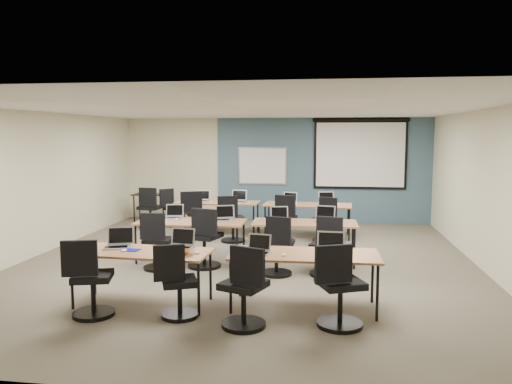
% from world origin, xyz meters
% --- Properties ---
extents(floor, '(8.00, 9.00, 0.02)m').
position_xyz_m(floor, '(0.00, 0.00, 0.00)').
color(floor, '#6B6354').
rests_on(floor, ground).
extents(ceiling, '(8.00, 9.00, 0.02)m').
position_xyz_m(ceiling, '(0.00, 0.00, 2.70)').
color(ceiling, white).
rests_on(ceiling, ground).
extents(wall_back, '(8.00, 0.04, 2.70)m').
position_xyz_m(wall_back, '(0.00, 4.50, 1.35)').
color(wall_back, beige).
rests_on(wall_back, ground).
extents(wall_front, '(8.00, 0.04, 2.70)m').
position_xyz_m(wall_front, '(0.00, -4.50, 1.35)').
color(wall_front, beige).
rests_on(wall_front, ground).
extents(wall_left, '(0.04, 9.00, 2.70)m').
position_xyz_m(wall_left, '(-4.00, 0.00, 1.35)').
color(wall_left, beige).
rests_on(wall_left, ground).
extents(wall_right, '(0.04, 9.00, 2.70)m').
position_xyz_m(wall_right, '(4.00, 0.00, 1.35)').
color(wall_right, beige).
rests_on(wall_right, ground).
extents(blue_accent_panel, '(5.50, 0.04, 2.70)m').
position_xyz_m(blue_accent_panel, '(1.25, 4.47, 1.35)').
color(blue_accent_panel, '#3D5977').
rests_on(blue_accent_panel, wall_back).
extents(whiteboard, '(1.28, 0.03, 0.98)m').
position_xyz_m(whiteboard, '(-0.30, 4.43, 1.45)').
color(whiteboard, '#959EAA').
rests_on(whiteboard, wall_back).
extents(projector_screen, '(2.40, 0.10, 1.82)m').
position_xyz_m(projector_screen, '(2.20, 4.41, 1.89)').
color(projector_screen, black).
rests_on(projector_screen, wall_back).
extents(training_table_front_left, '(1.81, 0.76, 0.73)m').
position_xyz_m(training_table_front_left, '(-1.03, -2.29, 0.69)').
color(training_table_front_left, '#AA6F49').
rests_on(training_table_front_left, floor).
extents(training_table_front_right, '(1.94, 0.81, 0.73)m').
position_xyz_m(training_table_front_right, '(1.11, -2.13, 0.69)').
color(training_table_front_right, '#A55F34').
rests_on(training_table_front_right, floor).
extents(training_table_mid_left, '(1.93, 0.80, 0.73)m').
position_xyz_m(training_table_mid_left, '(-1.01, 0.02, 0.69)').
color(training_table_mid_left, '#A36B3F').
rests_on(training_table_mid_left, floor).
extents(training_table_mid_right, '(1.84, 0.77, 0.73)m').
position_xyz_m(training_table_mid_right, '(1.00, 0.22, 0.69)').
color(training_table_mid_right, olive).
rests_on(training_table_mid_right, floor).
extents(training_table_back_left, '(1.90, 0.79, 0.73)m').
position_xyz_m(training_table_back_left, '(-1.11, 2.64, 0.69)').
color(training_table_back_left, brown).
rests_on(training_table_back_left, floor).
extents(training_table_back_right, '(1.94, 0.81, 0.73)m').
position_xyz_m(training_table_back_right, '(0.96, 2.53, 0.69)').
color(training_table_back_right, brown).
rests_on(training_table_back_right, floor).
extents(laptop_0, '(0.36, 0.30, 0.27)m').
position_xyz_m(laptop_0, '(-1.43, -2.13, 0.80)').
color(laptop_0, '#B5B5B5').
rests_on(laptop_0, training_table_front_left).
extents(mouse_0, '(0.09, 0.12, 0.04)m').
position_xyz_m(mouse_0, '(-1.26, -2.36, 0.74)').
color(mouse_0, white).
rests_on(mouse_0, training_table_front_left).
extents(task_chair_0, '(0.53, 0.52, 1.00)m').
position_xyz_m(task_chair_0, '(-1.51, -2.84, 0.41)').
color(task_chair_0, black).
rests_on(task_chair_0, floor).
extents(laptop_1, '(0.34, 0.29, 0.26)m').
position_xyz_m(laptop_1, '(-0.57, -2.03, 0.79)').
color(laptop_1, '#B1B1B1').
rests_on(laptop_1, training_table_front_left).
extents(mouse_1, '(0.08, 0.11, 0.03)m').
position_xyz_m(mouse_1, '(-0.26, -2.33, 0.74)').
color(mouse_1, white).
rests_on(mouse_1, training_table_front_left).
extents(task_chair_1, '(0.49, 0.47, 0.95)m').
position_xyz_m(task_chair_1, '(-0.42, -2.73, 0.39)').
color(task_chair_1, black).
rests_on(task_chair_1, floor).
extents(laptop_2, '(0.31, 0.26, 0.24)m').
position_xyz_m(laptop_2, '(0.52, -2.18, 0.79)').
color(laptop_2, silver).
rests_on(laptop_2, training_table_front_right).
extents(mouse_2, '(0.08, 0.10, 0.03)m').
position_xyz_m(mouse_2, '(0.86, -2.29, 0.74)').
color(mouse_2, white).
rests_on(mouse_2, training_table_front_right).
extents(task_chair_2, '(0.56, 0.53, 1.01)m').
position_xyz_m(task_chair_2, '(0.46, -2.93, 0.42)').
color(task_chair_2, black).
rests_on(task_chair_2, floor).
extents(laptop_3, '(0.36, 0.31, 0.27)m').
position_xyz_m(laptop_3, '(1.45, -2.07, 0.80)').
color(laptop_3, '#ACADAF').
rests_on(laptop_3, training_table_front_right).
extents(mouse_3, '(0.07, 0.10, 0.03)m').
position_xyz_m(mouse_3, '(1.63, -2.31, 0.74)').
color(mouse_3, white).
rests_on(mouse_3, training_table_front_right).
extents(task_chair_3, '(0.58, 0.55, 1.03)m').
position_xyz_m(task_chair_3, '(1.55, -2.75, 0.43)').
color(task_chair_3, black).
rests_on(task_chair_3, floor).
extents(laptop_4, '(0.32, 0.28, 0.25)m').
position_xyz_m(laptop_4, '(-1.43, 0.32, 0.79)').
color(laptop_4, '#B1B0BA').
rests_on(laptop_4, training_table_mid_left).
extents(mouse_4, '(0.08, 0.11, 0.04)m').
position_xyz_m(mouse_4, '(-1.31, 0.13, 0.74)').
color(mouse_4, white).
rests_on(mouse_4, training_table_mid_left).
extents(task_chair_4, '(0.51, 0.51, 0.99)m').
position_xyz_m(task_chair_4, '(-1.42, -0.63, 0.41)').
color(task_chair_4, black).
rests_on(task_chair_4, floor).
extents(laptop_5, '(0.34, 0.29, 0.26)m').
position_xyz_m(laptop_5, '(-0.45, 0.24, 0.79)').
color(laptop_5, '#ACACAC').
rests_on(laptop_5, training_table_mid_left).
extents(mouse_5, '(0.08, 0.11, 0.03)m').
position_xyz_m(mouse_5, '(-0.32, 0.16, 0.74)').
color(mouse_5, white).
rests_on(mouse_5, training_table_mid_left).
extents(task_chair_5, '(0.58, 0.57, 1.05)m').
position_xyz_m(task_chair_5, '(-0.67, -0.38, 0.44)').
color(task_chair_5, black).
rests_on(task_chair_5, floor).
extents(laptop_6, '(0.32, 0.27, 0.24)m').
position_xyz_m(laptop_6, '(0.54, 0.36, 0.79)').
color(laptop_6, '#B2B2B9').
rests_on(laptop_6, training_table_mid_right).
extents(mouse_6, '(0.06, 0.10, 0.03)m').
position_xyz_m(mouse_6, '(0.76, 0.13, 0.74)').
color(mouse_6, white).
rests_on(mouse_6, training_table_mid_right).
extents(task_chair_6, '(0.51, 0.51, 0.99)m').
position_xyz_m(task_chair_6, '(0.61, -0.68, 0.41)').
color(task_chair_6, black).
rests_on(task_chair_6, floor).
extents(laptop_7, '(0.36, 0.30, 0.27)m').
position_xyz_m(laptop_7, '(1.37, 0.38, 0.80)').
color(laptop_7, silver).
rests_on(laptop_7, training_table_mid_right).
extents(mouse_7, '(0.06, 0.10, 0.03)m').
position_xyz_m(mouse_7, '(1.58, 0.04, 0.74)').
color(mouse_7, white).
rests_on(mouse_7, training_table_mid_right).
extents(task_chair_7, '(0.52, 0.51, 1.00)m').
position_xyz_m(task_chair_7, '(1.40, -0.60, 0.41)').
color(task_chair_7, black).
rests_on(task_chair_7, floor).
extents(laptop_8, '(0.33, 0.28, 0.25)m').
position_xyz_m(laptop_8, '(-1.49, 2.70, 0.79)').
color(laptop_8, '#B3B4B8').
rests_on(laptop_8, training_table_back_left).
extents(mouse_8, '(0.08, 0.10, 0.03)m').
position_xyz_m(mouse_8, '(-1.25, 2.57, 0.74)').
color(mouse_8, white).
rests_on(mouse_8, training_table_back_left).
extents(task_chair_8, '(0.62, 0.58, 1.05)m').
position_xyz_m(task_chair_8, '(-1.44, 2.03, 0.44)').
color(task_chair_8, black).
rests_on(task_chair_8, floor).
extents(laptop_9, '(0.35, 0.30, 0.27)m').
position_xyz_m(laptop_9, '(-0.63, 2.72, 0.80)').
color(laptop_9, '#B6B6B7').
rests_on(laptop_9, training_table_back_left).
extents(mouse_9, '(0.07, 0.10, 0.03)m').
position_xyz_m(mouse_9, '(-0.37, 2.55, 0.74)').
color(mouse_9, white).
rests_on(mouse_9, training_table_back_left).
extents(task_chair_9, '(0.54, 0.52, 1.00)m').
position_xyz_m(task_chair_9, '(-0.60, 1.71, 0.41)').
color(task_chair_9, black).
rests_on(task_chair_9, floor).
extents(laptop_10, '(0.32, 0.28, 0.25)m').
position_xyz_m(laptop_10, '(0.56, 2.64, 0.79)').
color(laptop_10, '#B9B9B9').
rests_on(laptop_10, training_table_back_right).
extents(mouse_10, '(0.07, 0.10, 0.03)m').
position_xyz_m(mouse_10, '(0.71, 2.51, 0.74)').
color(mouse_10, white).
rests_on(mouse_10, training_table_back_right).
extents(task_chair_10, '(0.57, 0.55, 1.03)m').
position_xyz_m(task_chair_10, '(0.48, 1.80, 0.43)').
color(task_chair_10, black).
rests_on(task_chair_10, floor).
extents(laptop_11, '(0.35, 0.30, 0.27)m').
position_xyz_m(laptop_11, '(1.37, 2.65, 0.80)').
color(laptop_11, '#B9B9BD').
rests_on(laptop_11, training_table_back_right).
extents(mouse_11, '(0.07, 0.10, 0.03)m').
position_xyz_m(mouse_11, '(1.65, 2.53, 0.74)').
color(mouse_11, white).
rests_on(mouse_11, training_table_back_right).
extents(task_chair_11, '(0.51, 0.48, 0.97)m').
position_xyz_m(task_chair_11, '(1.36, 2.04, 0.40)').
color(task_chair_11, black).
rests_on(task_chair_11, floor).
extents(blue_mousepad, '(0.23, 0.20, 0.01)m').
position_xyz_m(blue_mousepad, '(-1.19, -2.28, 0.73)').
color(blue_mousepad, '#070986').
rests_on(blue_mousepad, training_table_front_left).
extents(snack_bowl, '(0.29, 0.29, 0.06)m').
position_xyz_m(snack_bowl, '(-0.45, -2.42, 0.76)').
color(snack_bowl, brown).
rests_on(snack_bowl, training_table_front_left).
extents(snack_plate, '(0.20, 0.20, 0.01)m').
position_xyz_m(snack_plate, '(0.46, -2.38, 0.74)').
color(snack_plate, white).
rests_on(snack_plate, training_table_front_right).
extents(coffee_cup, '(0.08, 0.08, 0.06)m').
position_xyz_m(coffee_cup, '(0.47, -2.41, 0.77)').
color(coffee_cup, silver).
rests_on(coffee_cup, snack_plate).
extents(utility_table, '(0.89, 0.50, 0.75)m').
position_xyz_m(utility_table, '(-3.12, 3.74, 0.65)').
color(utility_table, black).
rests_on(utility_table, floor).
extents(spare_chair_a, '(0.55, 0.46, 0.95)m').
position_xyz_m(spare_chair_a, '(-2.42, 3.31, 0.39)').
color(spare_chair_a, black).
rests_on(spare_chair_a, floor).
extents(spare_chair_b, '(0.54, 0.54, 1.02)m').
position_xyz_m(spare_chair_b, '(-2.84, 2.88, 0.42)').
color(spare_chair_b, black).
rests_on(spare_chair_b, floor).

